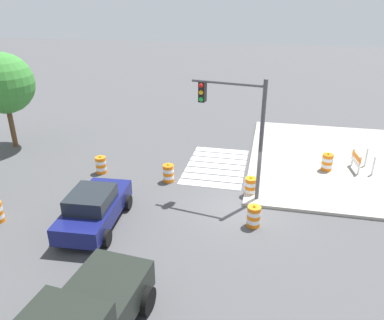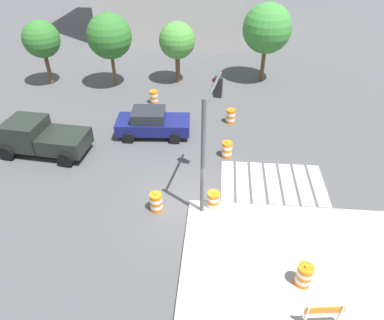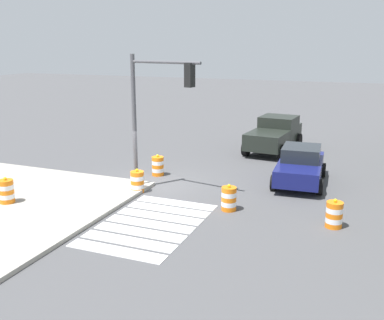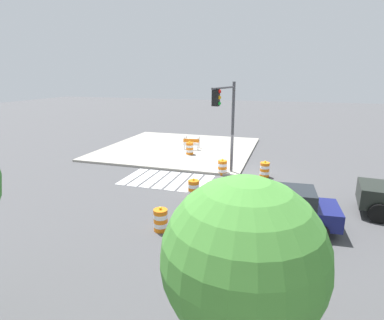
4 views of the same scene
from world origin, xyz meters
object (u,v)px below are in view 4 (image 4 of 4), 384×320
at_px(sports_car, 284,207).
at_px(traffic_barrel_median_far, 265,170).
at_px(construction_barricade, 192,142).
at_px(traffic_light_pole, 227,113).
at_px(traffic_barrel_median_near, 222,167).
at_px(traffic_barrel_on_sidewalk, 190,148).
at_px(street_tree_streetside_far, 243,260).
at_px(traffic_barrel_crosswalk_end, 161,220).
at_px(traffic_barrel_near_corner, 194,189).
at_px(traffic_barrel_far_curb, 303,279).

xyz_separation_m(sports_car, traffic_barrel_median_far, (1.29, -6.40, -0.36)).
distance_m(construction_barricade, traffic_light_pole, 8.09).
xyz_separation_m(traffic_barrel_median_near, traffic_light_pole, (-0.32, 0.79, 3.46)).
xyz_separation_m(traffic_barrel_median_near, construction_barricade, (3.72, -5.45, 0.27)).
height_order(traffic_barrel_on_sidewalk, street_tree_streetside_far, street_tree_streetside_far).
bearing_deg(sports_car, traffic_barrel_median_near, -57.76).
bearing_deg(construction_barricade, traffic_barrel_median_far, 140.68).
bearing_deg(traffic_barrel_crosswalk_end, traffic_barrel_near_corner, -93.22).
xyz_separation_m(traffic_barrel_median_near, traffic_barrel_median_far, (-2.56, -0.31, 0.00)).
xyz_separation_m(sports_car, traffic_barrel_far_curb, (-0.64, 4.15, -0.36)).
bearing_deg(construction_barricade, traffic_light_pole, 122.89).
bearing_deg(traffic_barrel_on_sidewalk, street_tree_streetside_far, 110.32).
xyz_separation_m(traffic_barrel_crosswalk_end, traffic_light_pole, (-1.13, -7.17, 3.46)).
height_order(sports_car, traffic_barrel_crosswalk_end, sports_car).
relative_size(traffic_barrel_median_far, street_tree_streetside_far, 0.22).
height_order(traffic_barrel_median_near, traffic_barrel_median_far, same).
distance_m(traffic_barrel_median_far, street_tree_streetside_far, 14.62).
distance_m(traffic_barrel_on_sidewalk, construction_barricade, 1.69).
distance_m(traffic_barrel_near_corner, traffic_barrel_on_sidewalk, 8.45).
distance_m(sports_car, traffic_barrel_far_curb, 4.22).
xyz_separation_m(traffic_barrel_crosswalk_end, street_tree_streetside_far, (-4.06, 6.08, 2.72)).
xyz_separation_m(sports_car, street_tree_streetside_far, (0.59, 7.95, 2.36)).
relative_size(traffic_barrel_crosswalk_end, traffic_light_pole, 0.19).
bearing_deg(traffic_barrel_crosswalk_end, traffic_barrel_median_far, -112.15).
bearing_deg(traffic_barrel_near_corner, traffic_light_pole, -105.11).
bearing_deg(traffic_barrel_median_near, construction_barricade, -55.69).
height_order(traffic_barrel_far_curb, traffic_light_pole, traffic_light_pole).
distance_m(traffic_barrel_median_near, traffic_barrel_median_far, 2.58).
xyz_separation_m(construction_barricade, street_tree_streetside_far, (-6.97, 19.49, 2.45)).
height_order(sports_car, traffic_barrel_median_far, sports_car).
xyz_separation_m(sports_car, traffic_barrel_median_near, (3.84, -6.10, -0.36)).
height_order(traffic_barrel_crosswalk_end, traffic_barrel_on_sidewalk, traffic_barrel_on_sidewalk).
relative_size(sports_car, traffic_barrel_far_curb, 4.32).
bearing_deg(sports_car, traffic_light_pole, -56.38).
bearing_deg(street_tree_streetside_far, traffic_barrel_near_corner, -68.68).
distance_m(traffic_barrel_near_corner, street_tree_streetside_far, 10.93).
xyz_separation_m(traffic_barrel_median_near, traffic_barrel_on_sidewalk, (3.35, -3.80, 0.15)).
bearing_deg(traffic_barrel_crosswalk_end, traffic_barrel_median_near, -95.79).
bearing_deg(traffic_barrel_median_far, traffic_barrel_far_curb, 100.35).
bearing_deg(street_tree_streetside_far, traffic_barrel_median_far, -87.23).
xyz_separation_m(traffic_barrel_median_far, traffic_barrel_far_curb, (-1.93, 10.55, 0.00)).
bearing_deg(construction_barricade, traffic_barrel_far_curb, 117.60).
bearing_deg(traffic_barrel_median_near, traffic_barrel_median_far, -173.15).
relative_size(traffic_barrel_near_corner, traffic_light_pole, 0.19).
bearing_deg(street_tree_streetside_far, construction_barricade, -70.32).
distance_m(traffic_barrel_median_far, traffic_barrel_on_sidewalk, 6.87).
bearing_deg(traffic_light_pole, traffic_barrel_far_curb, 113.79).
bearing_deg(sports_car, traffic_barrel_on_sidewalk, -53.98).
bearing_deg(construction_barricade, traffic_barrel_near_corner, 107.97).
bearing_deg(traffic_barrel_near_corner, traffic_barrel_median_far, -125.09).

